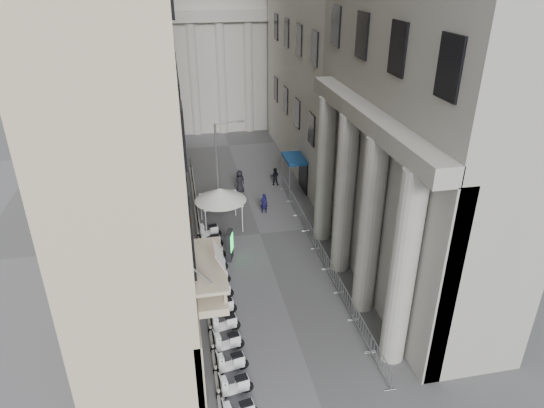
% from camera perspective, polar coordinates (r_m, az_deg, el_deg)
% --- Properties ---
extents(iron_fence, '(0.30, 28.00, 1.40)m').
position_cam_1_polar(iron_fence, '(33.55, -8.35, -5.20)').
color(iron_fence, black).
rests_on(iron_fence, ground).
extents(blue_awning, '(1.60, 3.00, 3.00)m').
position_cam_1_polar(blue_awning, '(41.62, 2.57, 1.64)').
color(blue_awning, navy).
rests_on(blue_awning, ground).
extents(flag, '(1.00, 1.40, 8.20)m').
position_cam_1_polar(flag, '(23.46, -5.29, -21.76)').
color(flag, '#9E0C11').
rests_on(flag, ground).
extents(scooter_1, '(1.47, 0.79, 1.50)m').
position_cam_1_polar(scooter_1, '(23.53, -4.31, -21.53)').
color(scooter_1, white).
rests_on(scooter_1, ground).
extents(scooter_2, '(1.47, 0.79, 1.50)m').
position_cam_1_polar(scooter_2, '(24.50, -4.77, -19.10)').
color(scooter_2, white).
rests_on(scooter_2, ground).
extents(scooter_3, '(1.47, 0.79, 1.50)m').
position_cam_1_polar(scooter_3, '(25.51, -5.17, -16.85)').
color(scooter_3, white).
rests_on(scooter_3, ground).
extents(scooter_4, '(1.47, 0.79, 1.50)m').
position_cam_1_polar(scooter_4, '(26.56, -5.54, -14.78)').
color(scooter_4, white).
rests_on(scooter_4, ground).
extents(scooter_5, '(1.47, 0.79, 1.50)m').
position_cam_1_polar(scooter_5, '(27.64, -5.87, -12.86)').
color(scooter_5, white).
rests_on(scooter_5, ground).
extents(scooter_6, '(1.47, 0.79, 1.50)m').
position_cam_1_polar(scooter_6, '(28.75, -6.18, -11.10)').
color(scooter_6, white).
rests_on(scooter_6, ground).
extents(scooter_7, '(1.47, 0.79, 1.50)m').
position_cam_1_polar(scooter_7, '(29.89, -6.45, -9.46)').
color(scooter_7, white).
rests_on(scooter_7, ground).
extents(scooter_8, '(1.47, 0.79, 1.50)m').
position_cam_1_polar(scooter_8, '(31.05, -6.71, -7.95)').
color(scooter_8, white).
rests_on(scooter_8, ground).
extents(scooter_9, '(1.47, 0.79, 1.50)m').
position_cam_1_polar(scooter_9, '(32.23, -6.94, -6.54)').
color(scooter_9, white).
rests_on(scooter_9, ground).
extents(scooter_10, '(1.47, 0.79, 1.50)m').
position_cam_1_polar(scooter_10, '(33.43, -7.16, -5.24)').
color(scooter_10, white).
rests_on(scooter_10, ground).
extents(scooter_11, '(1.47, 0.79, 1.50)m').
position_cam_1_polar(scooter_11, '(34.65, -7.36, -4.03)').
color(scooter_11, white).
rests_on(scooter_11, ground).
extents(barrier_0, '(0.60, 2.40, 1.10)m').
position_cam_1_polar(barrier_0, '(25.01, 12.58, -18.61)').
color(barrier_0, '#A0A3A8').
rests_on(barrier_0, ground).
extents(barrier_1, '(0.60, 2.40, 1.10)m').
position_cam_1_polar(barrier_1, '(26.66, 10.45, -14.98)').
color(barrier_1, '#A0A3A8').
rests_on(barrier_1, ground).
extents(barrier_2, '(0.60, 2.40, 1.10)m').
position_cam_1_polar(barrier_2, '(28.44, 8.64, -11.76)').
color(barrier_2, '#A0A3A8').
rests_on(barrier_2, ground).
extents(barrier_3, '(0.60, 2.40, 1.10)m').
position_cam_1_polar(barrier_3, '(30.31, 7.08, -8.93)').
color(barrier_3, '#A0A3A8').
rests_on(barrier_3, ground).
extents(barrier_4, '(0.60, 2.40, 1.10)m').
position_cam_1_polar(barrier_4, '(32.28, 5.73, -6.42)').
color(barrier_4, '#A0A3A8').
rests_on(barrier_4, ground).
extents(barrier_5, '(0.60, 2.40, 1.10)m').
position_cam_1_polar(barrier_5, '(34.31, 4.55, -4.21)').
color(barrier_5, '#A0A3A8').
rests_on(barrier_5, ground).
extents(barrier_6, '(0.60, 2.40, 1.10)m').
position_cam_1_polar(barrier_6, '(36.40, 3.50, -2.25)').
color(barrier_6, '#A0A3A8').
rests_on(barrier_6, ground).
extents(barrier_7, '(0.60, 2.40, 1.10)m').
position_cam_1_polar(barrier_7, '(38.54, 2.58, -0.50)').
color(barrier_7, '#A0A3A8').
rests_on(barrier_7, ground).
extents(barrier_8, '(0.60, 2.40, 1.10)m').
position_cam_1_polar(barrier_8, '(40.72, 1.75, 1.07)').
color(barrier_8, '#A0A3A8').
rests_on(barrier_8, ground).
extents(security_tent, '(3.74, 3.74, 3.04)m').
position_cam_1_polar(security_tent, '(34.96, -5.95, 1.06)').
color(security_tent, white).
rests_on(security_tent, ground).
extents(street_lamp, '(2.30, 0.66, 7.13)m').
position_cam_1_polar(street_lamp, '(36.66, -6.15, 5.11)').
color(street_lamp, '#94969C').
rests_on(street_lamp, ground).
extents(info_kiosk, '(0.57, 1.01, 2.06)m').
position_cam_1_polar(info_kiosk, '(31.69, -5.00, -4.85)').
color(info_kiosk, black).
rests_on(info_kiosk, ground).
extents(pedestrian_a, '(0.59, 0.40, 1.61)m').
position_cam_1_polar(pedestrian_a, '(37.46, -0.95, 0.08)').
color(pedestrian_a, '#0E0D36').
rests_on(pedestrian_a, ground).
extents(pedestrian_b, '(0.91, 0.80, 1.57)m').
position_cam_1_polar(pedestrian_b, '(42.31, 0.33, 3.26)').
color(pedestrian_b, black).
rests_on(pedestrian_b, ground).
extents(pedestrian_c, '(1.13, 0.99, 1.96)m').
position_cam_1_polar(pedestrian_c, '(40.91, -3.81, 2.66)').
color(pedestrian_c, black).
rests_on(pedestrian_c, ground).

